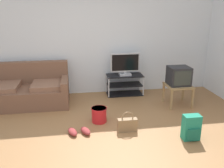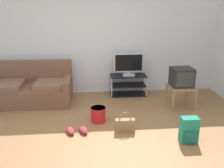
% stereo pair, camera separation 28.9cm
% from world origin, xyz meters
% --- Properties ---
extents(ground_plane, '(9.00, 9.80, 0.02)m').
position_xyz_m(ground_plane, '(0.00, 0.00, -0.01)').
color(ground_plane, olive).
extents(wall_back, '(9.00, 0.10, 2.70)m').
position_xyz_m(wall_back, '(0.00, 2.45, 1.35)').
color(wall_back, silver).
rests_on(wall_back, ground_plane).
extents(couch, '(1.77, 0.94, 0.86)m').
position_xyz_m(couch, '(-1.39, 1.88, 0.31)').
color(couch, brown).
rests_on(couch, ground_plane).
extents(tv_stand, '(0.85, 0.42, 0.48)m').
position_xyz_m(tv_stand, '(0.82, 2.15, 0.24)').
color(tv_stand, black).
rests_on(tv_stand, ground_plane).
extents(flat_tv, '(0.69, 0.22, 0.53)m').
position_xyz_m(flat_tv, '(0.82, 2.13, 0.74)').
color(flat_tv, '#B2B2B7').
rests_on(flat_tv, tv_stand).
extents(side_table, '(0.52, 0.52, 0.45)m').
position_xyz_m(side_table, '(1.81, 1.32, 0.38)').
color(side_table, '#9E7A4C').
rests_on(side_table, ground_plane).
extents(crt_tv, '(0.43, 0.39, 0.39)m').
position_xyz_m(crt_tv, '(1.81, 1.33, 0.65)').
color(crt_tv, '#232326').
rests_on(crt_tv, side_table).
extents(backpack, '(0.27, 0.23, 0.41)m').
position_xyz_m(backpack, '(1.44, -0.09, 0.20)').
color(backpack, '#238466').
rests_on(backpack, ground_plane).
extents(handbag, '(0.33, 0.11, 0.36)m').
position_xyz_m(handbag, '(0.50, 0.33, 0.13)').
color(handbag, olive).
rests_on(handbag, ground_plane).
extents(cleaning_bucket, '(0.29, 0.29, 0.27)m').
position_xyz_m(cleaning_bucket, '(0.06, 0.76, 0.15)').
color(cleaning_bucket, red).
rests_on(cleaning_bucket, ground_plane).
extents(sneakers_pair, '(0.43, 0.31, 0.09)m').
position_xyz_m(sneakers_pair, '(-0.32, 0.36, 0.04)').
color(sneakers_pair, '#993333').
rests_on(sneakers_pair, ground_plane).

